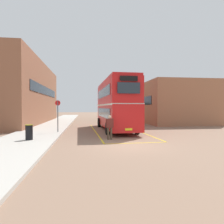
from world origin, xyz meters
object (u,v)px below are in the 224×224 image
single_deck_bus (115,110)px  litter_bin (29,132)px  double_decker_bus (115,104)px  bus_stop_sign (58,113)px  pedestrian_boarding (110,125)px

single_deck_bus → litter_bin: (-9.07, -23.46, -1.01)m
litter_bin → single_deck_bus: bearing=68.9°
double_decker_bus → litter_bin: size_ratio=11.10×
double_decker_bus → bus_stop_sign: double_decker_bus is taller
single_deck_bus → litter_bin: single_deck_bus is taller
double_decker_bus → single_deck_bus: bearing=81.4°
single_deck_bus → bus_stop_sign: single_deck_bus is taller
single_deck_bus → litter_bin: size_ratio=10.32×
pedestrian_boarding → double_decker_bus: bearing=78.0°
single_deck_bus → double_decker_bus: bearing=-98.6°
double_decker_bus → single_deck_bus: double_decker_bus is taller
litter_bin → bus_stop_sign: bearing=72.5°
pedestrian_boarding → litter_bin: bearing=-176.5°
pedestrian_boarding → litter_bin: 5.23m
double_decker_bus → single_deck_bus: size_ratio=1.08×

